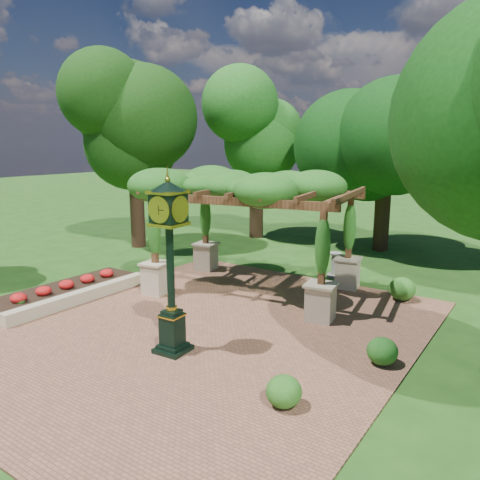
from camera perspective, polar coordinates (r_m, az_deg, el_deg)
The scene contains 13 objects.
ground at distance 11.91m, azimuth -6.99°, elevation -12.47°, with size 120.00×120.00×0.00m, color #1E4714.
brick_plaza at distance 12.60m, azimuth -3.94°, elevation -10.91°, with size 10.00×12.00×0.04m, color brown.
border_wall at distance 15.37m, azimuth -18.81°, elevation -6.59°, with size 0.35×5.00×0.40m, color #C6B793.
flower_bed at distance 16.08m, azimuth -20.75°, elevation -6.00°, with size 1.50×5.00×0.36m, color red.
pedestal_clock at distance 10.68m, azimuth -8.56°, elevation -1.41°, with size 0.86×0.86×4.10m.
pergola at distance 15.06m, azimuth 1.73°, elevation 5.74°, with size 6.93×4.95×4.02m.
sundial at distance 17.65m, azimuth 11.48°, elevation -3.16°, with size 0.63×0.63×0.92m.
shrub_front at distance 9.15m, azimuth 5.37°, elevation -17.91°, with size 0.68×0.68×0.61m, color #265E1A.
shrub_mid at distance 11.09m, azimuth 16.96°, elevation -12.85°, with size 0.68×0.68×0.61m, color #205A19.
shrub_back at distance 15.52m, azimuth 19.17°, elevation -5.64°, with size 0.82×0.82×0.73m, color #29631C.
tree_west_near at distance 22.50m, azimuth -12.87°, elevation 13.83°, with size 4.43×4.43×8.46m.
tree_west_far at distance 24.34m, azimuth 2.07°, elevation 13.49°, with size 3.79×3.79×8.24m.
tree_north at distance 22.14m, azimuth 17.45°, elevation 11.60°, with size 4.50×4.50×7.32m.
Camera 1 is at (7.27, -8.08, 4.86)m, focal length 35.00 mm.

